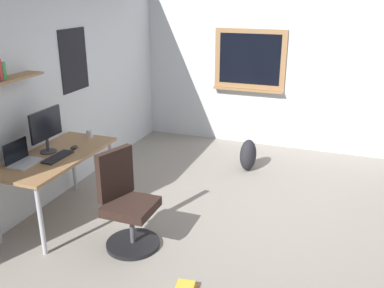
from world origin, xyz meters
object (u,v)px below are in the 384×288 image
Objects in this scene: monitor_primary at (46,128)px; keyboard at (58,157)px; office_chair at (127,206)px; laptop at (22,158)px; desk at (56,161)px; computer_mouse at (74,147)px; backpack at (248,155)px; coffee_mug at (90,134)px.

monitor_primary is 1.25× the size of keyboard.
laptop is (-0.11, 1.08, 0.38)m from office_chair.
computer_mouse is at bearing -21.26° from desk.
backpack is (2.04, -1.52, -0.53)m from keyboard.
computer_mouse reaches higher than backpack.
computer_mouse is (0.21, -0.08, 0.09)m from desk.
backpack is at bearing -48.64° from coffee_mug.
desk is at bearing -26.40° from laptop.
coffee_mug reaches higher than keyboard.
office_chair is at bearing -84.17° from laptop.
laptop is (-0.31, 0.15, 0.13)m from desk.
office_chair is at bearing -102.90° from monitor_primary.
desk is 3.74× the size of keyboard.
monitor_primary reaches higher than coffee_mug.
laptop is 0.84× the size of keyboard.
monitor_primary is at bearing -7.94° from laptop.
laptop is at bearing 168.32° from coffee_mug.
monitor_primary is at bearing 61.15° from keyboard.
coffee_mug is (0.56, -0.14, -0.22)m from monitor_primary.
backpack is at bearing -36.65° from keyboard.
computer_mouse is at bearing -46.88° from monitor_primary.
computer_mouse is 0.24× the size of backpack.
computer_mouse is (0.28, 0.00, 0.01)m from keyboard.
keyboard is at bearing -175.67° from coffee_mug.
office_chair is 1.25m from coffee_mug.
desk is at bearing 49.88° from keyboard.
office_chair is 1.00m from computer_mouse.
monitor_primary is 2.70m from backpack.
office_chair is 0.92m from keyboard.
office_chair is at bearing -116.11° from computer_mouse.
desk is 0.14m from keyboard.
office_chair is 2.29m from backpack.
coffee_mug is (0.66, 0.05, 0.04)m from keyboard.
keyboard reaches higher than desk.
laptop is at bearing 95.83° from office_chair.
monitor_primary is at bearing 71.98° from desk.
monitor_primary is at bearing 166.05° from coffee_mug.
desk is 4.46× the size of laptop.
backpack is (1.38, -1.57, -0.56)m from coffee_mug.
laptop is at bearing 153.60° from desk.
laptop is 3.37× the size of coffee_mug.
coffee_mug reaches higher than backpack.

